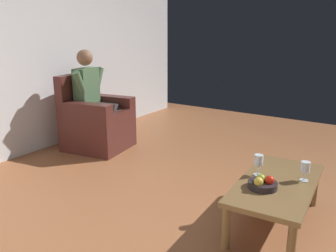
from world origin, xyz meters
TOP-DOWN VIEW (x-y plane):
  - ground_plane at (0.00, 0.00)m, footprint 7.33×7.33m
  - wall_back at (0.00, -3.03)m, footprint 6.51×0.06m
  - armchair at (-0.65, -2.44)m, footprint 0.82×0.86m
  - person_seated at (-0.65, -2.43)m, footprint 0.61×0.58m
  - coffee_table at (-0.04, 0.16)m, footprint 1.15×0.62m
  - wine_glass_near at (-0.17, 0.33)m, footprint 0.07×0.07m
  - wine_glass_far at (-0.07, -0.01)m, footprint 0.07×0.07m
  - fruit_bowl at (0.14, 0.10)m, footprint 0.22×0.22m

SIDE VIEW (x-z plane):
  - ground_plane at x=0.00m, z-range 0.00..0.00m
  - coffee_table at x=-0.04m, z-range 0.14..0.52m
  - armchair at x=-0.65m, z-range -0.14..0.84m
  - fruit_bowl at x=0.14m, z-range 0.37..0.47m
  - wine_glass_near at x=-0.17m, z-range 0.41..0.57m
  - wine_glass_far at x=-0.07m, z-range 0.42..0.60m
  - person_seated at x=-0.65m, z-range 0.05..1.35m
  - wall_back at x=0.00m, z-range 0.00..2.58m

